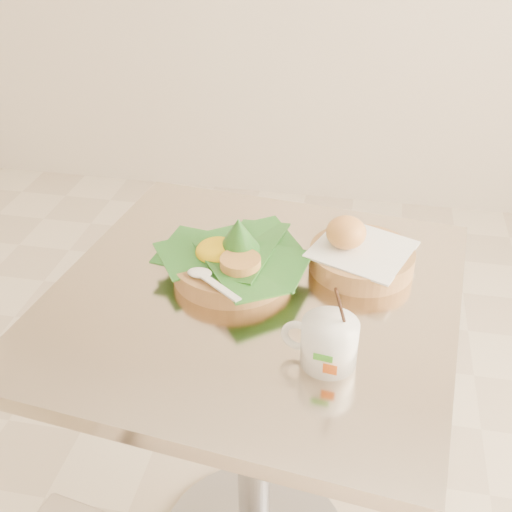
% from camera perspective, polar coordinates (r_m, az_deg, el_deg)
% --- Properties ---
extents(cafe_table, '(0.78, 0.78, 0.75)m').
position_cam_1_polar(cafe_table, '(1.27, -0.20, -11.36)').
color(cafe_table, gray).
rests_on(cafe_table, floor).
extents(rice_basket, '(0.27, 0.27, 0.14)m').
position_cam_1_polar(rice_basket, '(1.15, -2.14, -0.20)').
color(rice_basket, tan).
rests_on(rice_basket, cafe_table).
extents(bread_basket, '(0.21, 0.21, 0.10)m').
position_cam_1_polar(bread_basket, '(1.19, 9.14, 0.20)').
color(bread_basket, tan).
rests_on(bread_basket, cafe_table).
extents(coffee_mug, '(0.12, 0.09, 0.15)m').
position_cam_1_polar(coffee_mug, '(0.97, 6.39, -7.56)').
color(coffee_mug, white).
rests_on(coffee_mug, cafe_table).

